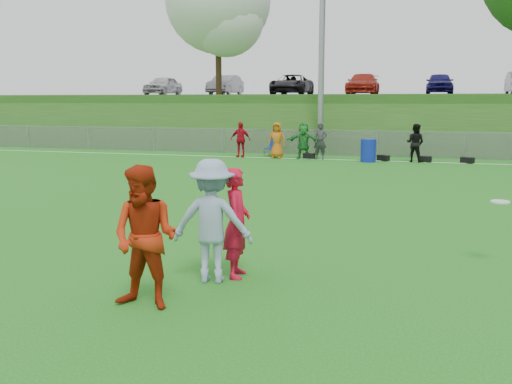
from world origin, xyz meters
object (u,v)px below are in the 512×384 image
(player_blue, at_px, (212,221))
(frisbee, at_px, (500,202))
(player_red_left, at_px, (237,223))
(player_red_center, at_px, (145,238))
(recycling_bin, at_px, (368,151))

(player_blue, bearing_deg, frisbee, -161.07)
(player_red_left, distance_m, player_red_center, 1.78)
(player_blue, xyz_separation_m, recycling_bin, (0.74, 17.87, -0.42))
(player_red_left, height_order, player_blue, player_blue)
(player_red_center, distance_m, recycling_bin, 19.20)
(player_blue, bearing_deg, player_red_left, -139.02)
(player_red_center, xyz_separation_m, recycling_bin, (1.19, 19.16, -0.44))
(player_blue, xyz_separation_m, frisbee, (4.26, 2.15, 0.13))
(player_red_center, relative_size, player_blue, 1.02)
(recycling_bin, bearing_deg, player_red_left, -91.50)
(frisbee, relative_size, recycling_bin, 0.30)
(recycling_bin, bearing_deg, player_red_center, -93.55)
(player_red_left, relative_size, player_blue, 0.91)
(player_red_center, height_order, frisbee, player_red_center)
(player_red_center, distance_m, frisbee, 5.83)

